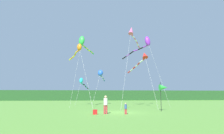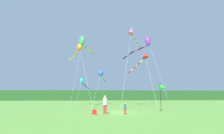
# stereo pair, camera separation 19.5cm
# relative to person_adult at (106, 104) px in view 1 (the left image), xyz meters

# --- Properties ---
(ground_plane) EXTENTS (120.00, 120.00, 0.00)m
(ground_plane) POSITION_rel_person_adult_xyz_m (1.38, 1.39, -0.97)
(ground_plane) COLOR #5B9338
(distant_treeline) EXTENTS (108.00, 2.59, 3.40)m
(distant_treeline) POSITION_rel_person_adult_xyz_m (1.38, 46.39, 0.73)
(distant_treeline) COLOR #234C23
(distant_treeline) RESTS_ON ground
(person_adult) EXTENTS (0.38, 0.38, 1.74)m
(person_adult) POSITION_rel_person_adult_xyz_m (0.00, 0.00, 0.00)
(person_adult) COLOR #B23338
(person_adult) RESTS_ON ground
(person_child) EXTENTS (0.23, 0.23, 1.06)m
(person_child) POSITION_rel_person_adult_xyz_m (1.87, -0.41, -0.38)
(person_child) COLOR #B23338
(person_child) RESTS_ON ground
(cooler_box) EXTENTS (0.41, 0.37, 0.44)m
(cooler_box) POSITION_rel_person_adult_xyz_m (-1.00, -0.22, -0.75)
(cooler_box) COLOR red
(cooler_box) RESTS_ON ground
(banner_flag_pole) EXTENTS (0.90, 0.70, 3.20)m
(banner_flag_pole) POSITION_rel_person_adult_xyz_m (6.64, 2.19, 1.62)
(banner_flag_pole) COLOR black
(banner_flag_pole) RESTS_ON ground
(kite_cyan) EXTENTS (2.20, 8.51, 5.23)m
(kite_cyan) POSITION_rel_person_adult_xyz_m (-3.28, 18.88, 3.33)
(kite_cyan) COLOR #B2B2B2
(kite_cyan) RESTS_ON ground
(kite_rainbow) EXTENTS (4.88, 9.08, 12.39)m
(kite_rainbow) POSITION_rel_person_adult_xyz_m (4.74, 9.33, 10.41)
(kite_rainbow) COLOR #B2B2B2
(kite_rainbow) RESTS_ON ground
(kite_orange) EXTENTS (4.16, 7.82, 9.66)m
(kite_orange) POSITION_rel_person_adult_xyz_m (-3.52, 10.12, 7.83)
(kite_orange) COLOR #B2B2B2
(kite_orange) RESTS_ON ground
(kite_green) EXTENTS (3.40, 5.46, 11.43)m
(kite_green) POSITION_rel_person_adult_xyz_m (-3.04, 11.82, 9.47)
(kite_green) COLOR #B2B2B2
(kite_green) RESTS_ON ground
(kite_blue) EXTENTS (2.52, 6.66, 6.62)m
(kite_blue) POSITION_rel_person_adult_xyz_m (0.21, 16.80, 4.83)
(kite_blue) COLOR #B2B2B2
(kite_blue) RESTS_ON ground
(kite_red) EXTENTS (1.97, 9.95, 8.26)m
(kite_red) POSITION_rel_person_adult_xyz_m (6.21, 9.22, 6.36)
(kite_red) COLOR #B2B2B2
(kite_red) RESTS_ON ground
(kite_purple) EXTENTS (6.01, 7.86, 11.95)m
(kite_purple) POSITION_rel_person_adult_xyz_m (7.77, 12.58, 9.80)
(kite_purple) COLOR #B2B2B2
(kite_purple) RESTS_ON ground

